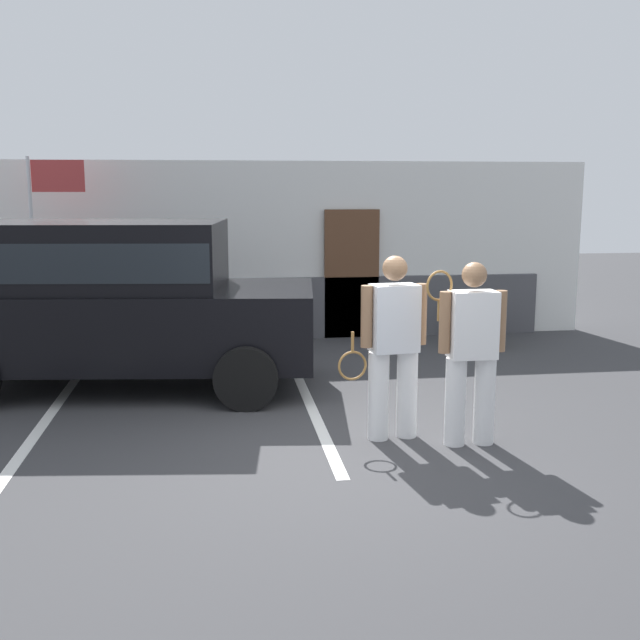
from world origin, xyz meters
name	(u,v)px	position (x,y,z in m)	size (l,w,h in m)	color
ground_plane	(354,451)	(0.00, 0.00, 0.00)	(40.00, 40.00, 0.00)	#38383A
parking_stripe_0	(48,417)	(-3.09, 1.50, 0.00)	(0.12, 4.40, 0.01)	silver
parking_stripe_1	(311,406)	(-0.22, 1.50, 0.00)	(0.12, 4.40, 0.01)	silver
house_frontage	(294,256)	(0.01, 5.61, 1.35)	(9.83, 0.40, 2.87)	white
parked_suv	(114,296)	(-2.49, 2.65, 1.15)	(4.79, 2.58, 2.05)	black
tennis_player_man	(393,345)	(0.44, 0.34, 0.94)	(0.92, 0.34, 1.81)	white
tennis_player_woman	(471,351)	(1.13, 0.06, 0.92)	(0.79, 0.28, 1.77)	white
potted_plant_by_porch	(488,320)	(2.91, 4.37, 0.42)	(0.57, 0.57, 0.75)	#9E5638
flag_pole	(45,219)	(-3.66, 4.64, 2.01)	(0.80, 0.10, 2.89)	silver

